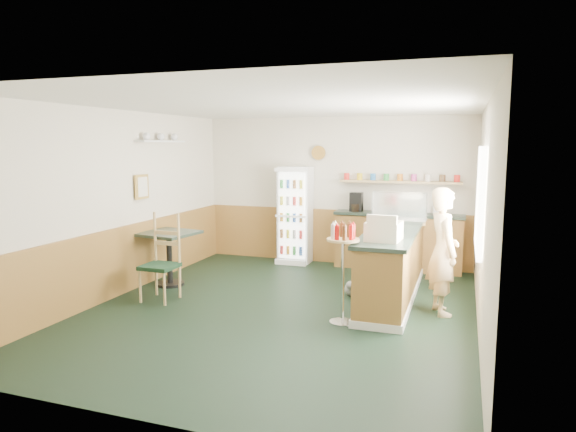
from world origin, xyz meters
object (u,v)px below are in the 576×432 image
at_px(display_case, 400,208).
at_px(condiment_stand, 343,257).
at_px(cash_register, 384,231).
at_px(cafe_table, 169,248).
at_px(shopkeeper, 443,251).
at_px(cafe_chair, 163,254).
at_px(drinks_fridge, 295,215).

relative_size(display_case, condiment_stand, 0.65).
distance_m(cash_register, cafe_table, 3.48).
xyz_separation_m(display_case, condiment_stand, (-0.44, -1.93, -0.41)).
height_order(display_case, shopkeeper, shopkeeper).
xyz_separation_m(shopkeeper, condiment_stand, (-1.14, -0.80, 0.00)).
bearing_deg(display_case, cafe_chair, -150.75).
height_order(display_case, cash_register, display_case).
height_order(drinks_fridge, cash_register, drinks_fridge).
bearing_deg(cafe_chair, display_case, 29.71).
xyz_separation_m(shopkeeper, cafe_chair, (-3.80, -0.60, -0.18)).
relative_size(shopkeeper, cafe_table, 1.89).
xyz_separation_m(drinks_fridge, shopkeeper, (2.74, -2.19, -0.07)).
xyz_separation_m(display_case, cash_register, (-0.00, -1.59, -0.11)).
distance_m(shopkeeper, condiment_stand, 1.39).
distance_m(condiment_stand, cafe_chair, 2.67).
bearing_deg(cafe_table, display_case, 17.88).
relative_size(display_case, cash_register, 1.90).
xyz_separation_m(drinks_fridge, cafe_table, (-1.36, -2.16, -0.30)).
relative_size(condiment_stand, cafe_chair, 1.01).
xyz_separation_m(cash_register, shopkeeper, (0.70, 0.46, -0.30)).
relative_size(drinks_fridge, cash_register, 4.19).
bearing_deg(condiment_stand, cash_register, 37.62).
bearing_deg(condiment_stand, cafe_chair, 175.91).
xyz_separation_m(cash_register, cafe_chair, (-3.10, -0.15, -0.48)).
bearing_deg(cafe_table, shopkeeper, -0.48).
distance_m(display_case, condiment_stand, 2.02).
bearing_deg(cafe_table, cafe_chair, -64.77).
bearing_deg(display_case, shopkeeper, -58.24).
height_order(drinks_fridge, cafe_table, drinks_fridge).
height_order(shopkeeper, cafe_table, shopkeeper).
bearing_deg(drinks_fridge, cafe_chair, -110.71).
xyz_separation_m(drinks_fridge, condiment_stand, (1.60, -2.99, -0.06)).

